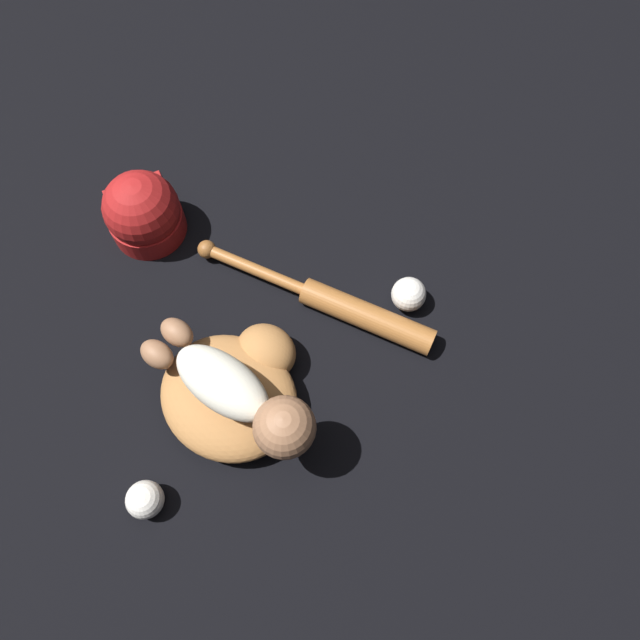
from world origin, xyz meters
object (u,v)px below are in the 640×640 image
at_px(baseball_glove, 235,389).
at_px(baseball_bat, 342,306).
at_px(baseball_spare, 145,500).
at_px(baseball, 409,294).
at_px(baby_figure, 241,396).
at_px(baseball_cap, 143,212).

height_order(baseball_glove, baseball_bat, baseball_glove).
bearing_deg(baseball_bat, baseball_spare, -84.21).
height_order(baseball, baseball_spare, baseball).
relative_size(baseball_glove, baseball_bat, 0.65).
xyz_separation_m(baseball_bat, baseball, (0.08, 0.12, 0.01)).
bearing_deg(baseball_spare, baby_figure, 91.38).
bearing_deg(baseball_bat, baby_figure, -80.58).
bearing_deg(baseball_glove, baby_figure, -11.77).
relative_size(baby_figure, baseball, 5.16).
relative_size(baseball_bat, baseball, 6.97).
height_order(baseball, baseball_cap, baseball_cap).
relative_size(baseball_spare, baseball_cap, 0.29).
bearing_deg(baseball_glove, baseball, 79.43).
distance_m(baby_figure, baseball_cap, 0.52).
distance_m(baseball, baseball_spare, 0.68).
distance_m(baseball_bat, baseball_spare, 0.56).
bearing_deg(baseball_glove, baseball_spare, -78.07).
xyz_separation_m(baby_figure, baseball, (0.03, 0.43, -0.10)).
bearing_deg(baseball_glove, baseball_bat, 90.15).
distance_m(baby_figure, baseball_spare, 0.27).
xyz_separation_m(baseball, baseball_cap, (-0.53, -0.32, 0.03)).
bearing_deg(baseball, baby_figure, -93.79).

